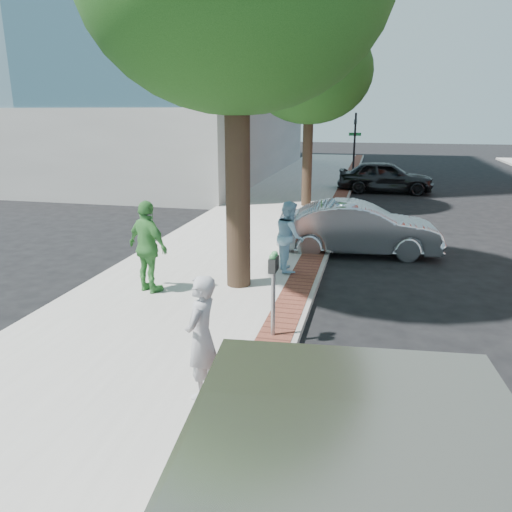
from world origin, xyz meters
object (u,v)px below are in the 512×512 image
(parking_meter, at_px, (273,277))
(bg_car, at_px, (385,177))
(person_green, at_px, (148,247))
(person_officer, at_px, (290,236))
(person_gray, at_px, (201,337))
(sedan_silver, at_px, (358,228))

(parking_meter, height_order, bg_car, parking_meter)
(parking_meter, distance_m, person_green, 3.35)
(person_green, bearing_deg, person_officer, -113.59)
(person_officer, xyz_separation_m, person_green, (-2.61, -2.15, 0.13))
(person_officer, xyz_separation_m, bg_car, (2.38, 14.03, -0.21))
(parking_meter, height_order, person_gray, person_gray)
(person_officer, relative_size, sedan_silver, 0.38)
(person_green, relative_size, sedan_silver, 0.44)
(person_green, height_order, bg_car, person_green)
(parking_meter, bearing_deg, sedan_silver, 79.07)
(parking_meter, distance_m, sedan_silver, 6.22)
(person_green, bearing_deg, sedan_silver, -105.44)
(parking_meter, xyz_separation_m, sedan_silver, (1.18, 6.08, -0.48))
(person_gray, relative_size, person_green, 0.87)
(person_gray, height_order, bg_car, person_gray)
(person_green, relative_size, bg_car, 0.43)
(person_gray, height_order, sedan_silver, person_gray)
(parking_meter, bearing_deg, person_officer, 95.51)
(bg_car, bearing_deg, person_gray, 172.03)
(person_gray, bearing_deg, parking_meter, 170.58)
(parking_meter, relative_size, bg_car, 0.32)
(person_gray, relative_size, person_officer, 1.00)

